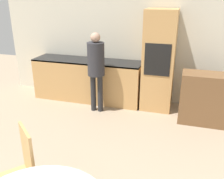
# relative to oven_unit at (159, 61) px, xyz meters

# --- Properties ---
(wall_back) EXTENTS (6.42, 0.05, 2.60)m
(wall_back) POSITION_rel_oven_unit_xyz_m (-0.32, 0.34, 0.32)
(wall_back) COLOR beige
(wall_back) RESTS_ON ground_plane
(kitchen_counter) EXTENTS (2.34, 0.60, 0.89)m
(kitchen_counter) POSITION_rel_oven_unit_xyz_m (-1.51, -0.01, -0.52)
(kitchen_counter) COLOR tan
(kitchen_counter) RESTS_ON ground_plane
(oven_unit) EXTENTS (0.60, 0.59, 1.96)m
(oven_unit) POSITION_rel_oven_unit_xyz_m (0.00, 0.00, 0.00)
(oven_unit) COLOR tan
(oven_unit) RESTS_ON ground_plane
(sideboard) EXTENTS (1.00, 0.45, 0.93)m
(sideboard) POSITION_rel_oven_unit_xyz_m (0.97, -0.41, -0.52)
(sideboard) COLOR brown
(sideboard) RESTS_ON ground_plane
(chair_far_left) EXTENTS (0.56, 0.56, 1.00)m
(chair_far_left) POSITION_rel_oven_unit_xyz_m (-1.00, -3.09, -0.43)
(chair_far_left) COLOR tan
(chair_far_left) RESTS_ON ground_plane
(person_standing) EXTENTS (0.32, 0.32, 1.56)m
(person_standing) POSITION_rel_oven_unit_xyz_m (-1.12, -0.51, -0.01)
(person_standing) COLOR #262628
(person_standing) RESTS_ON ground_plane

